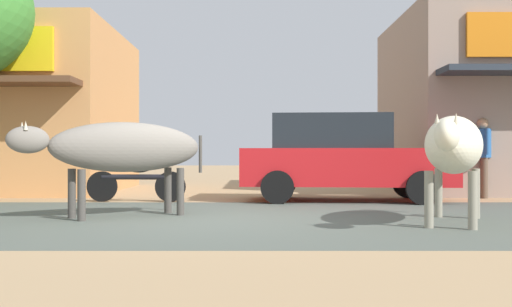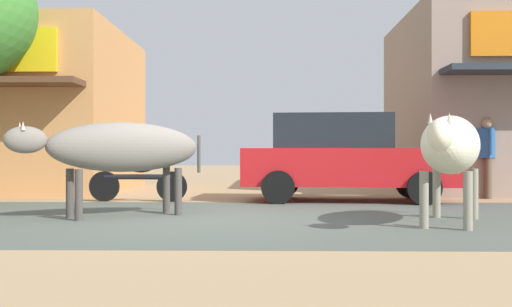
{
  "view_description": "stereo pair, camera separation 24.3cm",
  "coord_description": "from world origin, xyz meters",
  "px_view_note": "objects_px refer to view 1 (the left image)",
  "views": [
    {
      "loc": [
        0.66,
        -8.84,
        0.9
      ],
      "look_at": [
        0.67,
        1.46,
        0.9
      ],
      "focal_mm": 44.88,
      "sensor_mm": 36.0,
      "label": 1
    },
    {
      "loc": [
        0.9,
        -8.84,
        0.9
      ],
      "look_at": [
        0.67,
        1.46,
        0.9
      ],
      "focal_mm": 44.88,
      "sensor_mm": 36.0,
      "label": 2
    }
  ],
  "objects_px": {
    "pedestrian_by_shop": "(482,151)",
    "cow_far_dark": "(453,146)",
    "parked_hatchback_car": "(341,157)",
    "parked_motorcycle": "(137,177)",
    "cow_near_brown": "(122,148)"
  },
  "relations": [
    {
      "from": "parked_hatchback_car",
      "to": "parked_motorcycle",
      "type": "bearing_deg",
      "value": -175.7
    },
    {
      "from": "parked_hatchback_car",
      "to": "cow_near_brown",
      "type": "bearing_deg",
      "value": -138.15
    },
    {
      "from": "parked_motorcycle",
      "to": "cow_near_brown",
      "type": "xyz_separation_m",
      "value": [
        0.32,
        -2.88,
        0.52
      ]
    },
    {
      "from": "cow_far_dark",
      "to": "parked_hatchback_car",
      "type": "bearing_deg",
      "value": 102.7
    },
    {
      "from": "parked_hatchback_car",
      "to": "cow_near_brown",
      "type": "distance_m",
      "value": 4.75
    },
    {
      "from": "parked_hatchback_car",
      "to": "cow_far_dark",
      "type": "xyz_separation_m",
      "value": [
        0.9,
        -4.0,
        0.16
      ]
    },
    {
      "from": "parked_hatchback_car",
      "to": "pedestrian_by_shop",
      "type": "height_order",
      "value": "parked_hatchback_car"
    },
    {
      "from": "parked_hatchback_car",
      "to": "cow_near_brown",
      "type": "xyz_separation_m",
      "value": [
        -3.53,
        -3.17,
        0.14
      ]
    },
    {
      "from": "pedestrian_by_shop",
      "to": "cow_far_dark",
      "type": "bearing_deg",
      "value": -113.46
    },
    {
      "from": "cow_near_brown",
      "to": "parked_hatchback_car",
      "type": "bearing_deg",
      "value": 41.85
    },
    {
      "from": "parked_hatchback_car",
      "to": "cow_far_dark",
      "type": "relative_size",
      "value": 1.52
    },
    {
      "from": "pedestrian_by_shop",
      "to": "cow_near_brown",
      "type": "bearing_deg",
      "value": -149.17
    },
    {
      "from": "parked_hatchback_car",
      "to": "parked_motorcycle",
      "type": "height_order",
      "value": "parked_hatchback_car"
    },
    {
      "from": "parked_motorcycle",
      "to": "parked_hatchback_car",
      "type": "bearing_deg",
      "value": 4.3
    },
    {
      "from": "parked_hatchback_car",
      "to": "pedestrian_by_shop",
      "type": "bearing_deg",
      "value": 13.36
    }
  ]
}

